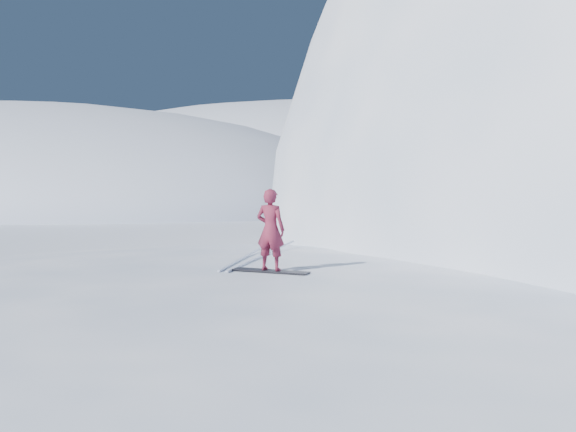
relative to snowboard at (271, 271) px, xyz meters
name	(u,v)px	position (x,y,z in m)	size (l,w,h in m)	color
ground	(206,422)	(-0.28, -2.34, -2.41)	(400.00, 400.00, 0.00)	white
near_ridge	(313,378)	(0.72, 0.66, -2.41)	(36.00, 28.00, 4.80)	white
far_ridge_c	(295,193)	(-40.28, 107.66, -2.41)	(140.00, 90.00, 36.00)	white
wind_bumps	(231,382)	(-0.84, -0.22, -2.41)	(16.00, 14.40, 1.00)	white
snowboard	(271,271)	(0.00, 0.00, 0.00)	(1.67, 0.31, 0.03)	black
snowboarder	(271,230)	(0.00, 0.00, 0.87)	(0.62, 0.41, 1.71)	maroon
board_tracks	(259,253)	(-1.43, 2.59, 0.01)	(1.44, 5.96, 0.04)	silver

